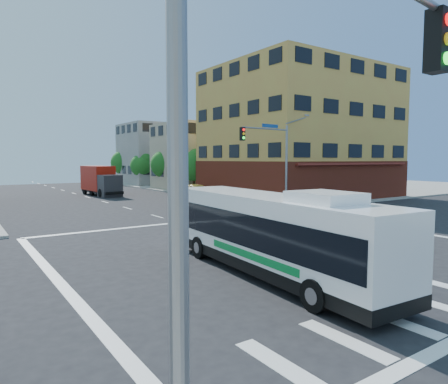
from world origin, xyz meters
TOP-DOWN VIEW (x-y plane):
  - ground at (0.00, 0.00)m, footprint 120.00×120.00m
  - sidewalk_ne at (35.00, 35.00)m, footprint 50.00×50.00m
  - corner_building_ne at (19.99, 18.48)m, footprint 18.10×15.44m
  - building_east_near at (16.98, 33.98)m, footprint 12.06×10.06m
  - building_east_far at (16.98, 47.98)m, footprint 12.06×10.06m
  - signal_mast_ne at (9.08, 10.62)m, footprint 7.91×1.13m
  - signal_mast_sw at (-9.08, -10.64)m, footprint 7.91×1.01m
  - street_tree_a at (11.90, 27.92)m, footprint 3.60×3.60m
  - street_tree_b at (11.90, 35.92)m, footprint 3.80×3.80m
  - street_tree_c at (11.90, 43.92)m, footprint 3.40×3.40m
  - street_tree_d at (11.90, 51.92)m, footprint 4.00×4.00m
  - transit_bus at (-2.99, -3.03)m, footprint 3.07×11.03m
  - box_truck at (1.96, 32.53)m, footprint 2.73×7.72m
  - parked_car at (8.79, 22.12)m, footprint 2.41×5.04m

SIDE VIEW (x-z plane):
  - ground at x=0.00m, z-range 0.00..0.00m
  - sidewalk_ne at x=35.00m, z-range 0.00..0.15m
  - parked_car at x=8.79m, z-range 0.00..1.66m
  - transit_bus at x=-2.99m, z-range -0.04..3.19m
  - box_truck at x=1.96m, z-range -0.05..3.36m
  - street_tree_c at x=11.90m, z-range 0.82..6.11m
  - street_tree_a at x=11.90m, z-range 0.83..6.35m
  - street_tree_b at x=11.90m, z-range 0.85..6.65m
  - street_tree_d at x=11.90m, z-range 0.87..6.90m
  - building_east_near at x=16.98m, z-range 0.01..9.01m
  - signal_mast_ne at x=9.08m, z-range 0.95..9.02m
  - signal_mast_sw at x=-9.08m, z-range 0.95..9.02m
  - building_east_far at x=16.98m, z-range 0.01..10.01m
  - corner_building_ne at x=19.99m, z-range -1.11..12.89m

